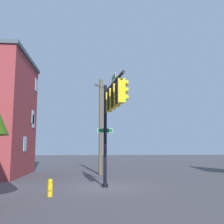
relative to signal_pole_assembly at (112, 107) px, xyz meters
The scene contains 4 objects.
ground_plane 4.86m from the signal_pole_assembly, behind, with size 120.00×120.00×0.00m, color #49454A.
signal_pole_assembly is the anchor object (origin of this frame).
utility_pole 8.79m from the signal_pole_assembly, behind, with size 1.55×1.13×8.19m.
fire_hydrant 5.09m from the signal_pole_assembly, 75.32° to the right, with size 0.33×0.24×0.83m.
Camera 1 is at (15.76, -0.80, 2.34)m, focal length 42.25 mm.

